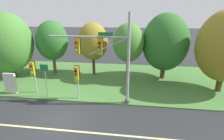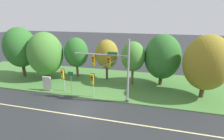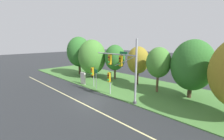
{
  "view_description": "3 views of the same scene",
  "coord_description": "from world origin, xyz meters",
  "px_view_note": "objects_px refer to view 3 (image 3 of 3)",
  "views": [
    {
      "loc": [
        5.19,
        -10.1,
        7.17
      ],
      "look_at": [
        3.36,
        3.44,
        2.67
      ],
      "focal_mm": 28.0,
      "sensor_mm": 36.0,
      "label": 1
    },
    {
      "loc": [
        7.57,
        -15.04,
        9.61
      ],
      "look_at": [
        2.64,
        3.78,
        3.43
      ],
      "focal_mm": 28.0,
      "sensor_mm": 36.0,
      "label": 2
    },
    {
      "loc": [
        13.9,
        -10.21,
        6.98
      ],
      "look_at": [
        0.56,
        3.31,
        3.29
      ],
      "focal_mm": 24.0,
      "sensor_mm": 36.0,
      "label": 3
    }
  ],
  "objects_px": {
    "pedestrian_signal_further_along": "(93,73)",
    "tree_nearest_road": "(79,52)",
    "tree_right_far": "(192,65)",
    "info_kiosk": "(83,78)",
    "tree_behind_signpost": "(115,58)",
    "tree_left_of_mast": "(92,57)",
    "traffic_signal_mast": "(124,66)",
    "pedestrian_signal_near_kerb": "(109,78)",
    "tree_tall_centre": "(159,63)",
    "tree_mid_verge": "(138,60)",
    "route_sign_post": "(96,76)"
  },
  "relations": [
    {
      "from": "tree_behind_signpost",
      "to": "tree_nearest_road",
      "type": "bearing_deg",
      "value": -166.59
    },
    {
      "from": "tree_mid_verge",
      "to": "tree_tall_centre",
      "type": "relative_size",
      "value": 0.99
    },
    {
      "from": "route_sign_post",
      "to": "tree_mid_verge",
      "type": "distance_m",
      "value": 7.18
    },
    {
      "from": "traffic_signal_mast",
      "to": "tree_tall_centre",
      "type": "height_order",
      "value": "traffic_signal_mast"
    },
    {
      "from": "tree_tall_centre",
      "to": "info_kiosk",
      "type": "bearing_deg",
      "value": -154.57
    },
    {
      "from": "traffic_signal_mast",
      "to": "tree_behind_signpost",
      "type": "bearing_deg",
      "value": 139.56
    },
    {
      "from": "tree_behind_signpost",
      "to": "info_kiosk",
      "type": "distance_m",
      "value": 6.8
    },
    {
      "from": "route_sign_post",
      "to": "tree_tall_centre",
      "type": "bearing_deg",
      "value": 37.44
    },
    {
      "from": "tree_right_far",
      "to": "info_kiosk",
      "type": "distance_m",
      "value": 15.77
    },
    {
      "from": "pedestrian_signal_further_along",
      "to": "tree_mid_verge",
      "type": "height_order",
      "value": "tree_mid_verge"
    },
    {
      "from": "info_kiosk",
      "to": "tree_left_of_mast",
      "type": "bearing_deg",
      "value": 123.3
    },
    {
      "from": "tree_behind_signpost",
      "to": "tree_right_far",
      "type": "bearing_deg",
      "value": -0.41
    },
    {
      "from": "tree_nearest_road",
      "to": "tree_right_far",
      "type": "distance_m",
      "value": 21.29
    },
    {
      "from": "route_sign_post",
      "to": "tree_nearest_road",
      "type": "bearing_deg",
      "value": 158.42
    },
    {
      "from": "traffic_signal_mast",
      "to": "tree_nearest_road",
      "type": "bearing_deg",
      "value": 164.5
    },
    {
      "from": "pedestrian_signal_further_along",
      "to": "tree_nearest_road",
      "type": "bearing_deg",
      "value": 158.09
    },
    {
      "from": "tree_mid_verge",
      "to": "pedestrian_signal_near_kerb",
      "type": "bearing_deg",
      "value": -88.89
    },
    {
      "from": "traffic_signal_mast",
      "to": "tree_nearest_road",
      "type": "height_order",
      "value": "tree_nearest_road"
    },
    {
      "from": "pedestrian_signal_further_along",
      "to": "tree_left_of_mast",
      "type": "relative_size",
      "value": 0.42
    },
    {
      "from": "tree_nearest_road",
      "to": "tree_left_of_mast",
      "type": "relative_size",
      "value": 1.08
    },
    {
      "from": "info_kiosk",
      "to": "tree_tall_centre",
      "type": "bearing_deg",
      "value": 25.43
    },
    {
      "from": "traffic_signal_mast",
      "to": "tree_right_far",
      "type": "distance_m",
      "value": 8.24
    },
    {
      "from": "pedestrian_signal_near_kerb",
      "to": "tree_left_of_mast",
      "type": "height_order",
      "value": "tree_left_of_mast"
    },
    {
      "from": "pedestrian_signal_near_kerb",
      "to": "tree_nearest_road",
      "type": "relative_size",
      "value": 0.38
    },
    {
      "from": "tree_behind_signpost",
      "to": "tree_right_far",
      "type": "xyz_separation_m",
      "value": [
        12.81,
        -0.09,
        0.09
      ]
    },
    {
      "from": "tree_tall_centre",
      "to": "tree_nearest_road",
      "type": "bearing_deg",
      "value": -176.53
    },
    {
      "from": "tree_tall_centre",
      "to": "route_sign_post",
      "type": "bearing_deg",
      "value": -142.56
    },
    {
      "from": "route_sign_post",
      "to": "info_kiosk",
      "type": "distance_m",
      "value": 3.78
    },
    {
      "from": "route_sign_post",
      "to": "info_kiosk",
      "type": "relative_size",
      "value": 1.58
    },
    {
      "from": "tree_behind_signpost",
      "to": "pedestrian_signal_further_along",
      "type": "bearing_deg",
      "value": -82.65
    },
    {
      "from": "traffic_signal_mast",
      "to": "pedestrian_signal_further_along",
      "type": "distance_m",
      "value": 7.09
    },
    {
      "from": "pedestrian_signal_further_along",
      "to": "tree_tall_centre",
      "type": "distance_m",
      "value": 9.63
    },
    {
      "from": "tree_behind_signpost",
      "to": "tree_mid_verge",
      "type": "relative_size",
      "value": 1.03
    },
    {
      "from": "traffic_signal_mast",
      "to": "tree_mid_verge",
      "type": "xyz_separation_m",
      "value": [
        -2.67,
        6.6,
        -0.17
      ]
    },
    {
      "from": "tree_nearest_road",
      "to": "traffic_signal_mast",
      "type": "bearing_deg",
      "value": -15.5
    },
    {
      "from": "pedestrian_signal_near_kerb",
      "to": "info_kiosk",
      "type": "xyz_separation_m",
      "value": [
        -6.48,
        0.38,
        -1.19
      ]
    },
    {
      "from": "tree_mid_verge",
      "to": "info_kiosk",
      "type": "xyz_separation_m",
      "value": [
        -6.36,
        -6.1,
        -2.97
      ]
    },
    {
      "from": "tree_nearest_road",
      "to": "tree_mid_verge",
      "type": "relative_size",
      "value": 1.28
    },
    {
      "from": "tree_behind_signpost",
      "to": "info_kiosk",
      "type": "height_order",
      "value": "tree_behind_signpost"
    },
    {
      "from": "pedestrian_signal_near_kerb",
      "to": "tree_tall_centre",
      "type": "distance_m",
      "value": 6.91
    },
    {
      "from": "tree_tall_centre",
      "to": "pedestrian_signal_near_kerb",
      "type": "bearing_deg",
      "value": -126.49
    },
    {
      "from": "pedestrian_signal_near_kerb",
      "to": "route_sign_post",
      "type": "xyz_separation_m",
      "value": [
        -2.85,
        0.13,
        -0.18
      ]
    },
    {
      "from": "info_kiosk",
      "to": "pedestrian_signal_further_along",
      "type": "bearing_deg",
      "value": 6.22
    },
    {
      "from": "pedestrian_signal_near_kerb",
      "to": "tree_left_of_mast",
      "type": "xyz_separation_m",
      "value": [
        -9.11,
        4.39,
        1.79
      ]
    },
    {
      "from": "tree_behind_signpost",
      "to": "info_kiosk",
      "type": "relative_size",
      "value": 3.29
    },
    {
      "from": "tree_mid_verge",
      "to": "info_kiosk",
      "type": "distance_m",
      "value": 9.29
    },
    {
      "from": "tree_nearest_road",
      "to": "tree_mid_verge",
      "type": "xyz_separation_m",
      "value": [
        13.23,
        2.19,
        -0.77
      ]
    },
    {
      "from": "tree_nearest_road",
      "to": "info_kiosk",
      "type": "distance_m",
      "value": 8.74
    },
    {
      "from": "pedestrian_signal_further_along",
      "to": "tree_left_of_mast",
      "type": "xyz_separation_m",
      "value": [
        -4.87,
        3.76,
        1.73
      ]
    },
    {
      "from": "traffic_signal_mast",
      "to": "pedestrian_signal_further_along",
      "type": "height_order",
      "value": "traffic_signal_mast"
    }
  ]
}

